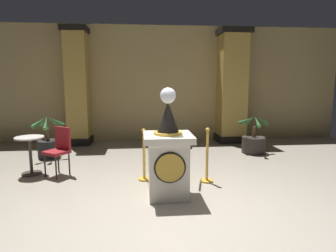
{
  "coord_description": "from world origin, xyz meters",
  "views": [
    {
      "loc": [
        -0.48,
        -4.19,
        1.87
      ],
      "look_at": [
        -0.05,
        0.33,
        1.16
      ],
      "focal_mm": 31.1,
      "sensor_mm": 36.0,
      "label": 1
    }
  ],
  "objects_px": {
    "pedestal_clock": "(168,156)",
    "cafe_chair_red": "(59,147)",
    "potted_palm_left": "(48,145)",
    "stanchion_far": "(144,162)",
    "stanchion_near": "(207,163)",
    "potted_palm_right": "(253,142)",
    "cafe_table": "(30,151)"
  },
  "relations": [
    {
      "from": "potted_palm_left",
      "to": "stanchion_near",
      "type": "bearing_deg",
      "value": -30.58
    },
    {
      "from": "stanchion_far",
      "to": "potted_palm_right",
      "type": "xyz_separation_m",
      "value": [
        2.87,
        1.84,
        -0.07
      ]
    },
    {
      "from": "pedestal_clock",
      "to": "cafe_table",
      "type": "xyz_separation_m",
      "value": [
        -2.64,
        1.38,
        -0.18
      ]
    },
    {
      "from": "stanchion_far",
      "to": "potted_palm_right",
      "type": "bearing_deg",
      "value": 32.71
    },
    {
      "from": "pedestal_clock",
      "to": "stanchion_near",
      "type": "relative_size",
      "value": 1.72
    },
    {
      "from": "pedestal_clock",
      "to": "cafe_chair_red",
      "type": "bearing_deg",
      "value": 147.61
    },
    {
      "from": "potted_palm_right",
      "to": "cafe_chair_red",
      "type": "distance_m",
      "value": 4.75
    },
    {
      "from": "pedestal_clock",
      "to": "cafe_chair_red",
      "type": "height_order",
      "value": "pedestal_clock"
    },
    {
      "from": "stanchion_near",
      "to": "potted_palm_left",
      "type": "relative_size",
      "value": 0.96
    },
    {
      "from": "stanchion_near",
      "to": "potted_palm_left",
      "type": "height_order",
      "value": "potted_palm_left"
    },
    {
      "from": "stanchion_near",
      "to": "cafe_table",
      "type": "bearing_deg",
      "value": 167.52
    },
    {
      "from": "pedestal_clock",
      "to": "stanchion_far",
      "type": "bearing_deg",
      "value": 114.11
    },
    {
      "from": "pedestal_clock",
      "to": "potted_palm_left",
      "type": "distance_m",
      "value": 3.81
    },
    {
      "from": "pedestal_clock",
      "to": "potted_palm_right",
      "type": "height_order",
      "value": "pedestal_clock"
    },
    {
      "from": "stanchion_near",
      "to": "stanchion_far",
      "type": "xyz_separation_m",
      "value": [
        -1.16,
        0.21,
        -0.02
      ]
    },
    {
      "from": "potted_palm_left",
      "to": "cafe_chair_red",
      "type": "xyz_separation_m",
      "value": [
        0.64,
        -1.38,
        0.24
      ]
    },
    {
      "from": "pedestal_clock",
      "to": "potted_palm_right",
      "type": "distance_m",
      "value": 3.68
    },
    {
      "from": "stanchion_near",
      "to": "cafe_chair_red",
      "type": "xyz_separation_m",
      "value": [
        -2.83,
        0.67,
        0.22
      ]
    },
    {
      "from": "potted_palm_right",
      "to": "cafe_chair_red",
      "type": "height_order",
      "value": "potted_palm_right"
    },
    {
      "from": "potted_palm_left",
      "to": "potted_palm_right",
      "type": "distance_m",
      "value": 5.18
    },
    {
      "from": "stanchion_far",
      "to": "pedestal_clock",
      "type": "bearing_deg",
      "value": -65.89
    },
    {
      "from": "pedestal_clock",
      "to": "stanchion_near",
      "type": "xyz_separation_m",
      "value": [
        0.79,
        0.63,
        -0.31
      ]
    },
    {
      "from": "potted_palm_left",
      "to": "cafe_table",
      "type": "bearing_deg",
      "value": -87.74
    },
    {
      "from": "potted_palm_left",
      "to": "cafe_chair_red",
      "type": "relative_size",
      "value": 1.11
    },
    {
      "from": "potted_palm_left",
      "to": "potted_palm_right",
      "type": "bearing_deg",
      "value": 0.01
    },
    {
      "from": "potted_palm_left",
      "to": "potted_palm_right",
      "type": "xyz_separation_m",
      "value": [
        5.18,
        0.0,
        -0.05
      ]
    },
    {
      "from": "potted_palm_right",
      "to": "cafe_table",
      "type": "bearing_deg",
      "value": -165.83
    },
    {
      "from": "stanchion_far",
      "to": "cafe_table",
      "type": "xyz_separation_m",
      "value": [
        -2.26,
        0.55,
        0.15
      ]
    },
    {
      "from": "potted_palm_right",
      "to": "stanchion_far",
      "type": "bearing_deg",
      "value": -147.29
    },
    {
      "from": "potted_palm_right",
      "to": "cafe_table",
      "type": "distance_m",
      "value": 5.3
    },
    {
      "from": "stanchion_far",
      "to": "cafe_chair_red",
      "type": "relative_size",
      "value": 1.03
    },
    {
      "from": "potted_palm_left",
      "to": "stanchion_far",
      "type": "bearing_deg",
      "value": -38.53
    }
  ]
}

